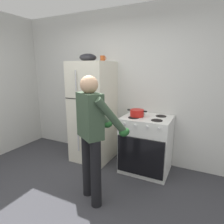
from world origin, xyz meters
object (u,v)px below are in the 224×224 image
person_cook (93,129)px  coffee_mug (103,58)px  stove_range (146,144)px  refrigerator (93,112)px  mixing_bowl (88,58)px  red_pot (137,113)px

person_cook → coffee_mug: 1.45m
stove_range → person_cook: person_cook is taller
refrigerator → mixing_bowl: mixing_bowl is taller
person_cook → mixing_bowl: size_ratio=5.39×
refrigerator → person_cook: 1.19m
red_pot → stove_range: bearing=13.9°
refrigerator → stove_range: refrigerator is taller
mixing_bowl → stove_range: bearing=-0.5°
person_cook → mixing_bowl: mixing_bowl is taller
coffee_mug → refrigerator: bearing=-164.6°
red_pot → mixing_bowl: bearing=176.9°
refrigerator → person_cook: bearing=-58.3°
coffee_mug → stove_range: bearing=-4.1°
refrigerator → person_cook: size_ratio=1.12×
refrigerator → stove_range: (1.02, -0.01, -0.44)m
red_pot → coffee_mug: 1.10m
person_cook → stove_range: bearing=68.7°
stove_range → person_cook: (-0.39, -1.00, 0.50)m
stove_range → person_cook: bearing=-111.3°
stove_range → coffee_mug: (-0.83, 0.06, 1.38)m
red_pot → mixing_bowl: mixing_bowl is taller
stove_range → coffee_mug: bearing=175.9°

